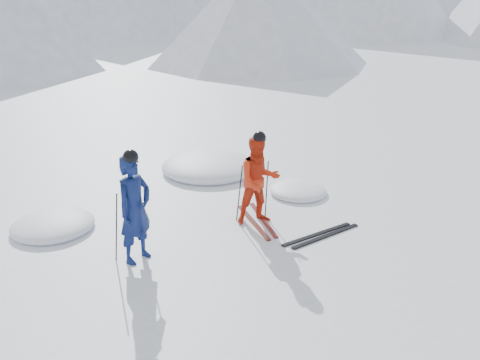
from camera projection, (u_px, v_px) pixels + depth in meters
ground at (310, 226)px, 10.21m from camera, size 160.00×160.00×0.00m
skier_blue at (135, 209)px, 8.63m from camera, size 0.83×0.70×1.92m
skier_red at (259, 180)px, 10.09m from camera, size 1.02×0.88×1.80m
pole_blue_left at (116, 227)px, 8.72m from camera, size 0.13×0.09×1.28m
pole_blue_right at (144, 218)px, 9.07m from camera, size 0.13×0.08×1.28m
pole_red_left at (239, 193)px, 10.25m from camera, size 0.12×0.10×1.20m
pole_red_right at (267, 189)px, 10.47m from camera, size 0.12×0.08×1.20m
ski_worn_left at (253, 222)px, 10.35m from camera, size 0.46×1.68×0.03m
ski_worn_right at (263, 219)px, 10.47m from camera, size 0.57×1.65×0.03m
ski_loose_a at (317, 234)px, 9.84m from camera, size 1.70×0.15×0.03m
ski_loose_b at (326, 236)px, 9.77m from camera, size 1.70×0.21×0.03m
snow_lumps at (194, 182)px, 12.52m from camera, size 6.77×4.38×0.54m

